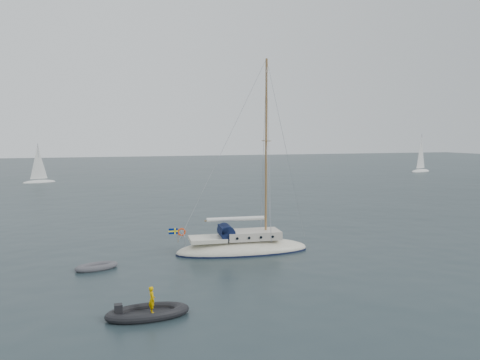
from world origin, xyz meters
name	(u,v)px	position (x,y,z in m)	size (l,w,h in m)	color
ground	(261,253)	(0.00, 0.00, 0.00)	(300.00, 300.00, 0.00)	black
sailboat	(243,237)	(-1.08, 0.57, 1.03)	(9.54, 2.86, 13.58)	#EEE8CF
dinghy	(97,267)	(-10.63, -0.60, 0.16)	(2.54, 1.15, 0.36)	#4F4F54
rib	(147,312)	(-8.67, -8.91, 0.22)	(3.68, 1.67, 1.36)	black
distant_yacht_b	(421,155)	(57.95, 55.11, 3.71)	(6.54, 3.49, 8.67)	silver
distant_yacht_c	(38,165)	(-18.71, 55.60, 2.97)	(5.25, 2.80, 6.95)	silver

